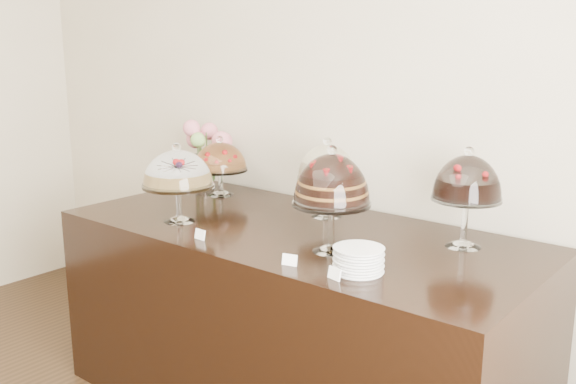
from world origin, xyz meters
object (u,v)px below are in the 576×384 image
Objects in this scene: cake_stand_choco_layer at (332,184)px; flower_vase at (207,146)px; cake_stand_cheesecake at (327,166)px; display_counter at (295,320)px; cake_stand_fruit_tart at (220,159)px; plate_stack at (359,260)px; cake_stand_sugar_sponge at (178,172)px; cake_stand_dark_choco at (467,182)px.

cake_stand_choco_layer reaches higher than flower_vase.
cake_stand_choco_layer reaches higher than cake_stand_cheesecake.
cake_stand_cheesecake reaches higher than display_counter.
cake_stand_fruit_tart is at bearing 158.10° from cake_stand_choco_layer.
cake_stand_fruit_tart is 1.79× the size of plate_stack.
cake_stand_fruit_tart is 0.22m from flower_vase.
display_counter is 0.81m from cake_stand_choco_layer.
cake_stand_fruit_tart is at bearing 156.24° from plate_stack.
plate_stack is at bearing -31.80° from cake_stand_choco_layer.
cake_stand_sugar_sponge is at bearing -153.62° from display_counter.
cake_stand_cheesecake is 0.81m from plate_stack.
display_counter is 0.79m from plate_stack.
flower_vase is at bearing 125.55° from cake_stand_sugar_sponge.
cake_stand_dark_choco reaches higher than display_counter.
cake_stand_choco_layer is (0.81, 0.09, 0.04)m from cake_stand_sugar_sponge.
flower_vase reaches higher than cake_stand_fruit_tart.
display_counter is 5.50× the size of flower_vase.
display_counter is 0.89m from cake_stand_sugar_sponge.
cake_stand_sugar_sponge reaches higher than cake_stand_fruit_tart.
display_counter is at bearing -161.32° from cake_stand_dark_choco.
cake_stand_dark_choco is at bearing -0.89° from cake_stand_fruit_tart.
display_counter is 5.26× the size of cake_stand_dark_choco.
plate_stack is at bearing -23.84° from flower_vase.
cake_stand_fruit_tart is at bearing -24.40° from flower_vase.
cake_stand_sugar_sponge is 0.82m from cake_stand_choco_layer.
flower_vase reaches higher than cake_stand_sugar_sponge.
flower_vase is 2.18× the size of plate_stack.
cake_stand_cheesecake reaches higher than plate_stack.
cake_stand_dark_choco is 0.60m from plate_stack.
cake_stand_cheesecake is 0.72m from cake_stand_dark_choco.
flower_vase is (-0.43, 0.60, 0.00)m from cake_stand_sugar_sponge.
display_counter is at bearing -20.61° from flower_vase.
cake_stand_dark_choco is 1.44m from cake_stand_fruit_tart.
cake_stand_choco_layer is 1.09× the size of flower_vase.
display_counter is 1.01m from cake_stand_fruit_tart.
cake_stand_fruit_tart is (-0.23, 0.51, -0.04)m from cake_stand_sugar_sponge.
flower_vase is (-1.24, 0.51, -0.04)m from cake_stand_choco_layer.
cake_stand_sugar_sponge is 0.86× the size of cake_stand_choco_layer.
cake_stand_dark_choco is at bearing 72.42° from plate_stack.
display_counter is 11.98× the size of plate_stack.
cake_stand_dark_choco is at bearing 18.68° from display_counter.
cake_stand_choco_layer is at bearing 6.23° from cake_stand_sugar_sponge.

